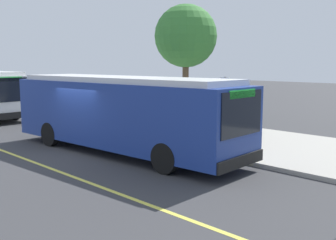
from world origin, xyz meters
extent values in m
plane|color=#38383A|center=(0.00, 0.00, 0.00)|extent=(120.00, 120.00, 0.00)
cube|color=#A8A399|center=(0.00, 6.00, 0.07)|extent=(44.00, 6.40, 0.15)
cube|color=#E0D64C|center=(0.00, -2.20, 0.00)|extent=(36.00, 0.14, 0.01)
cube|color=navy|center=(1.07, 1.00, 1.55)|extent=(10.84, 3.21, 2.40)
cube|color=silver|center=(1.07, 1.00, 2.85)|extent=(9.97, 2.90, 0.20)
cube|color=black|center=(6.42, 1.33, 1.98)|extent=(0.17, 2.17, 1.34)
cube|color=black|center=(0.99, 2.29, 1.84)|extent=(9.40, 0.63, 1.06)
cube|color=yellow|center=(0.99, 2.29, 0.57)|extent=(10.15, 0.66, 0.28)
cube|color=#26D83F|center=(6.43, 1.33, 2.57)|extent=(0.12, 1.40, 0.24)
cube|color=black|center=(6.44, 1.33, 0.53)|extent=(0.24, 2.50, 0.36)
cylinder|color=black|center=(4.31, 2.36, 0.50)|extent=(1.02, 0.34, 1.00)
cylinder|color=black|center=(4.45, 0.05, 0.50)|extent=(1.02, 0.34, 1.00)
cylinder|color=black|center=(-2.21, 1.95, 0.50)|extent=(1.02, 0.34, 1.00)
cylinder|color=black|center=(-2.06, -0.35, 0.50)|extent=(1.02, 0.34, 1.00)
cube|color=black|center=(-8.88, 1.00, 1.98)|extent=(0.11, 2.17, 1.34)
cube|color=#26D83F|center=(-8.88, 1.00, 2.57)|extent=(0.07, 1.40, 0.24)
cube|color=black|center=(-8.87, 1.00, 0.53)|extent=(0.16, 2.50, 0.36)
cylinder|color=black|center=(-10.93, 2.10, 0.50)|extent=(1.01, 0.31, 1.00)
cylinder|color=#333338|center=(2.47, 6.56, 1.35)|extent=(0.10, 0.10, 2.40)
cylinder|color=#333338|center=(2.47, 5.26, 1.35)|extent=(0.10, 0.10, 2.40)
cylinder|color=#333338|center=(-0.13, 6.56, 1.35)|extent=(0.10, 0.10, 2.40)
cylinder|color=#333338|center=(-0.13, 5.26, 1.35)|extent=(0.10, 0.10, 2.40)
cube|color=#333338|center=(1.17, 5.91, 2.59)|extent=(2.90, 1.60, 0.08)
cube|color=#4C606B|center=(1.17, 6.56, 1.35)|extent=(2.47, 0.04, 2.16)
cube|color=navy|center=(-0.13, 5.91, 1.30)|extent=(0.06, 1.11, 1.82)
cube|color=brown|center=(0.92, 6.02, 0.60)|extent=(1.60, 0.44, 0.06)
cube|color=brown|center=(0.92, 6.26, 0.88)|extent=(1.60, 0.05, 0.44)
cube|color=#333338|center=(0.20, 6.02, 0.38)|extent=(0.08, 0.40, 0.45)
cube|color=#333338|center=(1.64, 6.02, 0.38)|extent=(0.08, 0.40, 0.45)
cylinder|color=#333338|center=(3.92, 3.76, 1.55)|extent=(0.07, 0.07, 2.80)
cube|color=white|center=(3.92, 3.74, 2.65)|extent=(0.44, 0.03, 0.56)
cube|color=red|center=(3.92, 3.72, 2.65)|extent=(0.40, 0.01, 0.16)
cylinder|color=#282D47|center=(1.12, 4.59, 0.57)|extent=(0.14, 0.14, 0.85)
cylinder|color=#282D47|center=(1.12, 4.41, 0.57)|extent=(0.14, 0.14, 0.85)
cube|color=#265999|center=(1.12, 4.50, 1.31)|extent=(0.24, 0.40, 0.62)
sphere|color=tan|center=(1.12, 4.50, 1.73)|extent=(0.22, 0.22, 0.22)
cylinder|color=brown|center=(-2.62, 8.58, 1.90)|extent=(0.36, 0.36, 3.50)
sphere|color=#387A33|center=(-2.62, 8.58, 4.99)|extent=(3.56, 3.56, 3.56)
camera|label=1|loc=(13.36, -8.60, 3.48)|focal=43.32mm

